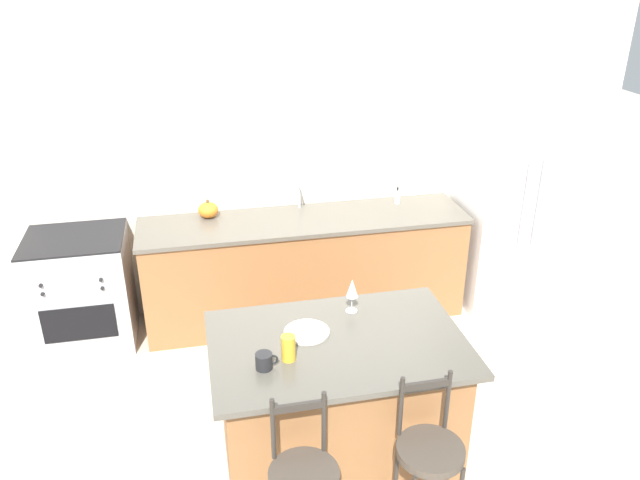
{
  "coord_description": "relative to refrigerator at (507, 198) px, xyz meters",
  "views": [
    {
      "loc": [
        -0.87,
        -4.3,
        2.95
      ],
      "look_at": [
        -0.06,
        -0.53,
        1.14
      ],
      "focal_mm": 35.0,
      "sensor_mm": 36.0,
      "label": 1
    }
  ],
  "objects": [
    {
      "name": "back_counter",
      "position": [
        -1.8,
        0.05,
        -0.5
      ],
      "size": [
        2.73,
        0.71,
        0.92
      ],
      "color": "#936038",
      "rests_on": "ground_plane"
    },
    {
      "name": "wine_glass",
      "position": [
        -1.81,
        -1.49,
        0.13
      ],
      "size": [
        0.07,
        0.07,
        0.22
      ],
      "color": "white",
      "rests_on": "kitchen_island"
    },
    {
      "name": "pumpkin_decoration",
      "position": [
        -2.58,
        0.22,
        0.02
      ],
      "size": [
        0.17,
        0.17,
        0.15
      ],
      "color": "orange",
      "rests_on": "back_counter"
    },
    {
      "name": "kitchen_island",
      "position": [
        -1.96,
        -1.79,
        -0.49
      ],
      "size": [
        1.45,
        0.96,
        0.94
      ],
      "color": "#936038",
      "rests_on": "ground_plane"
    },
    {
      "name": "wall_back",
      "position": [
        -1.8,
        0.39,
        0.38
      ],
      "size": [
        6.0,
        0.07,
        2.7
      ],
      "color": "beige",
      "rests_on": "ground_plane"
    },
    {
      "name": "ground_plane",
      "position": [
        -1.8,
        -0.34,
        -0.97
      ],
      "size": [
        18.0,
        18.0,
        0.0
      ],
      "primitive_type": "plane",
      "color": "beige"
    },
    {
      "name": "oven_range",
      "position": [
        -3.63,
        0.03,
        -0.5
      ],
      "size": [
        0.76,
        0.68,
        0.92
      ],
      "color": "#B7B7BC",
      "rests_on": "ground_plane"
    },
    {
      "name": "bar_stool_far",
      "position": [
        -1.64,
        -2.43,
        -0.41
      ],
      "size": [
        0.35,
        0.35,
        1.05
      ],
      "color": "#332D28",
      "rests_on": "ground_plane"
    },
    {
      "name": "dinner_plate",
      "position": [
        -2.12,
        -1.67,
        -0.01
      ],
      "size": [
        0.26,
        0.26,
        0.02
      ],
      "color": "beige",
      "rests_on": "kitchen_island"
    },
    {
      "name": "coffee_mug",
      "position": [
        -2.4,
        -1.95,
        0.02
      ],
      "size": [
        0.12,
        0.09,
        0.09
      ],
      "color": "#232326",
      "rests_on": "kitchen_island"
    },
    {
      "name": "refrigerator",
      "position": [
        0.0,
        0.0,
        0.0
      ],
      "size": [
        0.78,
        0.76,
        1.93
      ],
      "color": "white",
      "rests_on": "ground_plane"
    },
    {
      "name": "sink_faucet",
      "position": [
        -1.8,
        0.25,
        0.09
      ],
      "size": [
        0.02,
        0.13,
        0.22
      ],
      "color": "#ADAFB5",
      "rests_on": "back_counter"
    },
    {
      "name": "soap_bottle",
      "position": [
        -0.95,
        0.19,
        0.02
      ],
      "size": [
        0.05,
        0.05,
        0.15
      ],
      "color": "silver",
      "rests_on": "back_counter"
    },
    {
      "name": "tumbler_cup",
      "position": [
        -2.26,
        -1.9,
        0.05
      ],
      "size": [
        0.08,
        0.08,
        0.15
      ],
      "color": "gold",
      "rests_on": "kitchen_island"
    }
  ]
}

